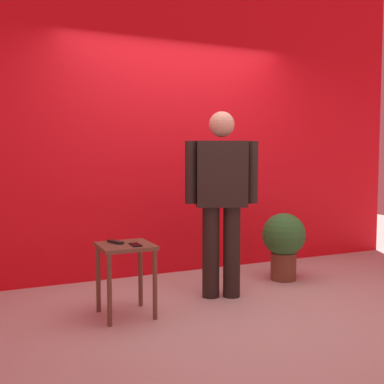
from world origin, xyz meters
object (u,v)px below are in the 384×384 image
(cell_phone, at_px, (135,245))
(standing_person, at_px, (222,194))
(side_table, at_px, (126,259))
(tv_remote, at_px, (115,242))
(potted_plant, at_px, (284,240))

(cell_phone, bearing_deg, standing_person, 14.01)
(side_table, xyz_separation_m, tv_remote, (-0.06, 0.07, 0.13))
(potted_plant, bearing_deg, side_table, -167.94)
(cell_phone, xyz_separation_m, tv_remote, (-0.12, 0.15, 0.01))
(cell_phone, relative_size, tv_remote, 0.85)
(potted_plant, bearing_deg, standing_person, -163.76)
(cell_phone, height_order, tv_remote, tv_remote)
(standing_person, distance_m, side_table, 1.04)
(standing_person, relative_size, potted_plant, 2.41)
(side_table, xyz_separation_m, potted_plant, (1.78, 0.38, -0.05))
(standing_person, xyz_separation_m, tv_remote, (-0.98, -0.06, -0.34))
(cell_phone, bearing_deg, potted_plant, 15.32)
(side_table, height_order, potted_plant, potted_plant)
(standing_person, distance_m, potted_plant, 1.03)
(standing_person, xyz_separation_m, cell_phone, (-0.87, -0.21, -0.35))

